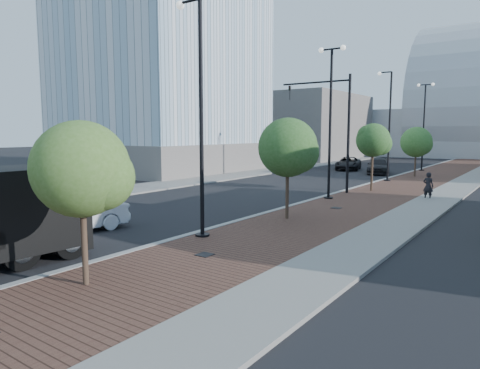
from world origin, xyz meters
The scene contains 22 objects.
sidewalk centered at (3.50, 40.00, 0.06)m, with size 7.00×140.00×0.12m, color #4C2D23.
concrete_strip centered at (6.20, 40.00, 0.07)m, with size 2.40×140.00×0.13m, color slate.
curb centered at (0.00, 40.00, 0.07)m, with size 0.30×140.00×0.14m, color gray.
west_sidewalk centered at (-13.00, 40.00, 0.06)m, with size 4.00×140.00×0.12m, color slate.
white_sedan centered at (-4.61, 7.66, 0.76)m, with size 1.60×4.59×1.51m, color silver.
dark_car_mid centered at (-6.57, 43.44, 0.72)m, with size 2.40×5.20×1.45m, color black.
dark_car_far centered at (-2.42, 41.01, 0.76)m, with size 2.13×5.24×1.52m, color black.
pedestrian centered at (5.61, 25.65, 0.87)m, with size 0.63×0.42×1.74m, color black.
streetlight_1 centered at (0.49, 10.00, 4.34)m, with size 1.44×0.56×9.21m.
streetlight_2 centered at (0.60, 22.00, 4.82)m, with size 1.72×0.56×9.28m.
streetlight_3 centered at (0.49, 34.00, 4.34)m, with size 1.44×0.56×9.21m.
streetlight_4 centered at (0.60, 46.00, 4.82)m, with size 1.72×0.56×9.28m.
traffic_mast centered at (-0.30, 25.00, 4.98)m, with size 5.09×0.20×8.00m.
tree_0 centered at (1.65, 4.02, 3.23)m, with size 2.56×2.55×4.52m.
tree_1 centered at (1.65, 15.02, 3.48)m, with size 2.78×2.78×4.88m.
tree_2 centered at (1.65, 27.02, 3.63)m, with size 2.37×2.32×4.81m.
tree_3 centered at (1.65, 39.02, 3.28)m, with size 2.79×2.79×4.69m.
tower_podium centered at (-24.00, 32.00, 1.50)m, with size 19.00×19.00×3.00m, color slate.
convention_center centered at (-2.00, 85.00, 6.00)m, with size 50.00×30.00×50.00m.
commercial_block_nw centered at (-20.00, 60.00, 5.00)m, with size 14.00×20.00×10.00m, color #67615C.
utility_cover_1 centered at (2.40, 8.00, 0.13)m, with size 0.50×0.50×0.02m, color black.
utility_cover_2 centered at (2.40, 19.00, 0.13)m, with size 0.50×0.50×0.02m, color black.
Camera 1 is at (11.52, -2.74, 4.21)m, focal length 32.32 mm.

